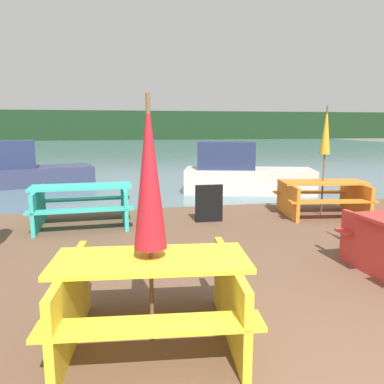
# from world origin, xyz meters

# --- Properties ---
(water) EXTENTS (60.00, 50.00, 0.00)m
(water) POSITION_xyz_m (0.00, 31.85, -0.00)
(water) COLOR slate
(water) RESTS_ON ground_plane
(far_treeline) EXTENTS (80.00, 1.60, 4.00)m
(far_treeline) POSITION_xyz_m (0.00, 51.85, 2.00)
(far_treeline) COLOR #193319
(far_treeline) RESTS_ON water
(picnic_table_yellow) EXTENTS (1.81, 1.53, 0.78)m
(picnic_table_yellow) POSITION_xyz_m (-1.28, 1.33, 0.47)
(picnic_table_yellow) COLOR yellow
(picnic_table_yellow) RESTS_ON ground_plane
(picnic_table_orange) EXTENTS (1.95, 1.60, 0.74)m
(picnic_table_orange) POSITION_xyz_m (2.75, 5.49, 0.45)
(picnic_table_orange) COLOR orange
(picnic_table_orange) RESTS_ON ground_plane
(picnic_table_teal) EXTENTS (1.94, 1.46, 0.78)m
(picnic_table_teal) POSITION_xyz_m (-2.26, 5.58, 0.47)
(picnic_table_teal) COLOR #33B7A8
(picnic_table_teal) RESTS_ON ground_plane
(umbrella_crimson) EXTENTS (0.28, 0.28, 2.17)m
(umbrella_crimson) POSITION_xyz_m (-1.28, 1.33, 1.51)
(umbrella_crimson) COLOR brown
(umbrella_crimson) RESTS_ON ground_plane
(umbrella_gold) EXTENTS (0.21, 0.21, 2.32)m
(umbrella_gold) POSITION_xyz_m (2.75, 5.49, 1.78)
(umbrella_gold) COLOR brown
(umbrella_gold) RESTS_ON ground_plane
(boat) EXTENTS (3.87, 2.25, 1.46)m
(boat) POSITION_xyz_m (1.96, 8.50, 0.53)
(boat) COLOR beige
(boat) RESTS_ON water
(boat_second) EXTENTS (4.10, 2.43, 1.46)m
(boat_second) POSITION_xyz_m (-4.59, 11.03, 0.52)
(boat_second) COLOR #333856
(boat_second) RESTS_ON water
(signboard) EXTENTS (0.55, 0.08, 0.75)m
(signboard) POSITION_xyz_m (0.21, 5.38, 0.38)
(signboard) COLOR black
(signboard) RESTS_ON ground_plane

